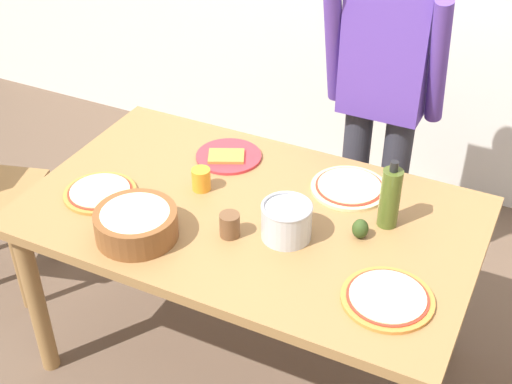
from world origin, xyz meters
TOP-DOWN VIEW (x-y plane):
  - ground at (0.00, 0.00)m, footprint 8.00×8.00m
  - dining_table at (0.00, 0.00)m, footprint 1.60×0.96m
  - person_cook at (0.23, 0.76)m, footprint 0.49×0.25m
  - pizza_raw_on_board at (0.27, 0.28)m, footprint 0.29×0.29m
  - pizza_cooked_on_tray at (-0.54, -0.15)m, footprint 0.27×0.27m
  - pizza_second_cooked at (0.58, -0.22)m, footprint 0.28×0.28m
  - plate_with_slice at (-0.23, 0.28)m, footprint 0.26×0.26m
  - popcorn_bowl at (-0.28, -0.29)m, footprint 0.28×0.28m
  - olive_oil_bottle at (0.46, 0.14)m, footprint 0.07×0.07m
  - steel_pot at (0.17, -0.07)m, footprint 0.17×0.17m
  - cup_orange at (-0.22, 0.04)m, footprint 0.07×0.07m
  - cup_small_brown at (-0.00, -0.15)m, footprint 0.07×0.07m
  - avocado at (0.40, 0.03)m, footprint 0.06×0.06m

SIDE VIEW (x-z plane):
  - ground at x=0.00m, z-range 0.00..0.00m
  - dining_table at x=0.00m, z-range 0.29..1.05m
  - plate_with_slice at x=-0.23m, z-range 0.76..0.78m
  - pizza_raw_on_board at x=0.27m, z-range 0.76..0.78m
  - pizza_second_cooked at x=0.58m, z-range 0.76..0.78m
  - pizza_cooked_on_tray at x=-0.54m, z-range 0.76..0.78m
  - avocado at x=0.40m, z-range 0.76..0.83m
  - cup_orange at x=-0.22m, z-range 0.76..0.84m
  - cup_small_brown at x=0.00m, z-range 0.76..0.84m
  - popcorn_bowl at x=-0.28m, z-range 0.76..0.88m
  - steel_pot at x=0.17m, z-range 0.76..0.89m
  - olive_oil_bottle at x=0.46m, z-range 0.75..1.00m
  - person_cook at x=0.23m, z-range 0.13..1.75m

